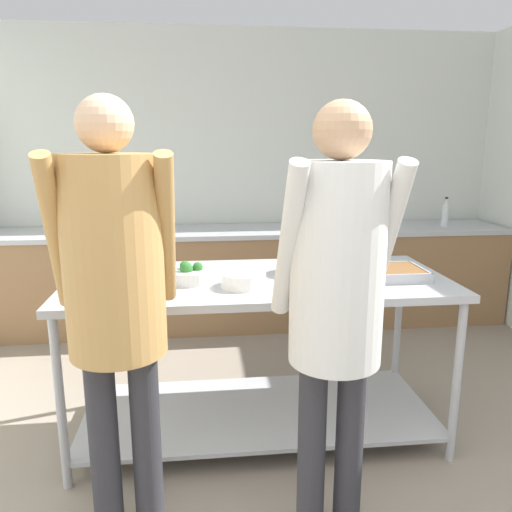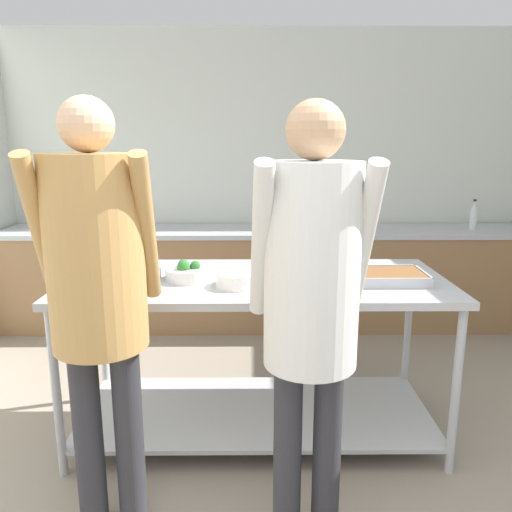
# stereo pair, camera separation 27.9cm
# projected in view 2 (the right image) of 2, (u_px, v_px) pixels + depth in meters

# --- Properties ---
(wall_rear) EXTENTS (4.87, 0.06, 2.65)m
(wall_rear) POSITION_uv_depth(u_px,v_px,m) (265.00, 177.00, 4.72)
(wall_rear) COLOR silver
(wall_rear) RESTS_ON ground_plane
(back_counter) EXTENTS (4.71, 0.65, 0.89)m
(back_counter) POSITION_uv_depth(u_px,v_px,m) (266.00, 277.00, 4.55)
(back_counter) COLOR olive
(back_counter) RESTS_ON ground_plane
(serving_counter) EXTENTS (2.06, 0.88, 0.92)m
(serving_counter) POSITION_uv_depth(u_px,v_px,m) (256.00, 330.00, 2.79)
(serving_counter) COLOR #ADAFB5
(serving_counter) RESTS_ON ground_plane
(serving_tray_vegetables) EXTENTS (0.37, 0.31, 0.05)m
(serving_tray_vegetables) POSITION_uv_depth(u_px,v_px,m) (119.00, 281.00, 2.57)
(serving_tray_vegetables) COLOR #ADAFB5
(serving_tray_vegetables) RESTS_ON serving_counter
(broccoli_bowl) EXTENTS (0.24, 0.24, 0.11)m
(broccoli_bowl) POSITION_uv_depth(u_px,v_px,m) (188.00, 273.00, 2.67)
(broccoli_bowl) COLOR silver
(broccoli_bowl) RESTS_ON serving_counter
(plate_stack) EXTENTS (0.24, 0.24, 0.07)m
(plate_stack) POSITION_uv_depth(u_px,v_px,m) (239.00, 279.00, 2.56)
(plate_stack) COLOR white
(plate_stack) RESTS_ON serving_counter
(sauce_pan) EXTENTS (0.37, 0.23, 0.10)m
(sauce_pan) POSITION_uv_depth(u_px,v_px,m) (301.00, 265.00, 2.78)
(sauce_pan) COLOR #ADAFB5
(sauce_pan) RESTS_ON serving_counter
(serving_tray_roast) EXTENTS (0.42, 0.29, 0.05)m
(serving_tray_roast) POSITION_uv_depth(u_px,v_px,m) (385.00, 277.00, 2.65)
(serving_tray_roast) COLOR #ADAFB5
(serving_tray_roast) RESTS_ON serving_counter
(guest_serving_left) EXTENTS (0.46, 0.36, 1.79)m
(guest_serving_left) POSITION_uv_depth(u_px,v_px,m) (311.00, 290.00, 1.84)
(guest_serving_left) COLOR #2D2D33
(guest_serving_left) RESTS_ON ground_plane
(guest_serving_right) EXTENTS (0.50, 0.38, 1.82)m
(guest_serving_right) POSITION_uv_depth(u_px,v_px,m) (97.00, 277.00, 1.97)
(guest_serving_right) COLOR #2D2D33
(guest_serving_right) RESTS_ON ground_plane
(water_bottle) EXTENTS (0.06, 0.06, 0.27)m
(water_bottle) POSITION_uv_depth(u_px,v_px,m) (474.00, 216.00, 4.40)
(water_bottle) COLOR silver
(water_bottle) RESTS_ON back_counter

